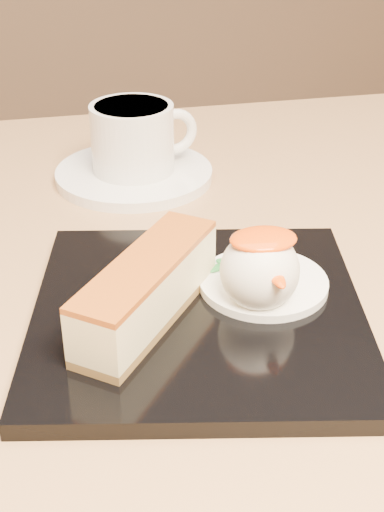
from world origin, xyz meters
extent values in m
cube|color=#956336|center=(0.00, 0.00, 0.70)|extent=(0.80, 0.80, 0.04)
cube|color=black|center=(0.02, -0.04, 0.73)|extent=(0.26, 0.26, 0.01)
cube|color=brown|center=(-0.02, -0.05, 0.74)|extent=(0.11, 0.13, 0.01)
cube|color=#FFF5A6|center=(-0.02, -0.05, 0.75)|extent=(0.11, 0.13, 0.03)
cube|color=#84460E|center=(-0.02, -0.05, 0.77)|extent=(0.11, 0.13, 0.00)
cylinder|color=white|center=(0.07, -0.03, 0.73)|extent=(0.09, 0.09, 0.01)
sphere|color=white|center=(0.06, -0.05, 0.76)|extent=(0.05, 0.05, 0.05)
ellipsoid|color=#FF4D08|center=(0.06, -0.04, 0.78)|extent=(0.04, 0.03, 0.01)
ellipsoid|color=#2C8939|center=(0.04, -0.01, 0.74)|extent=(0.02, 0.01, 0.00)
ellipsoid|color=#2C8939|center=(0.05, 0.00, 0.74)|extent=(0.02, 0.02, 0.00)
ellipsoid|color=#2C8939|center=(0.03, 0.00, 0.74)|extent=(0.01, 0.02, 0.00)
cylinder|color=white|center=(0.01, 0.20, 0.72)|extent=(0.15, 0.15, 0.01)
cylinder|color=white|center=(0.01, 0.20, 0.76)|extent=(0.08, 0.08, 0.06)
cylinder|color=black|center=(0.01, 0.20, 0.79)|extent=(0.07, 0.07, 0.00)
torus|color=white|center=(0.05, 0.21, 0.76)|extent=(0.05, 0.02, 0.04)
camera|label=1|loc=(-0.07, -0.43, 1.00)|focal=50.00mm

